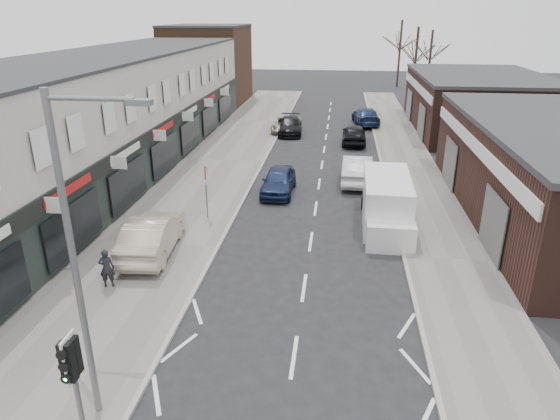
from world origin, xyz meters
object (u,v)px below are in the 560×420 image
(street_lamp, at_px, (79,250))
(pedestrian, at_px, (107,268))
(parked_car_right_c, at_px, (366,116))
(sedan_on_pavement, at_px, (152,235))
(parked_car_left_c, at_px, (286,124))
(traffic_light, at_px, (72,368))
(white_van, at_px, (387,204))
(parked_car_right_a, at_px, (357,169))
(parked_car_left_a, at_px, (279,181))
(parked_car_left_b, at_px, (290,126))
(parked_car_right_b, at_px, (354,134))
(warning_sign, at_px, (206,176))

(street_lamp, xyz_separation_m, pedestrian, (-2.57, 5.84, -3.75))
(pedestrian, xyz_separation_m, parked_car_right_c, (10.45, 30.20, -0.12))
(sedan_on_pavement, height_order, parked_car_left_c, sedan_on_pavement)
(traffic_light, distance_m, parked_car_right_c, 38.09)
(white_van, bearing_deg, parked_car_right_a, 102.09)
(parked_car_right_a, bearing_deg, parked_car_left_c, -64.08)
(street_lamp, distance_m, parked_car_left_a, 17.58)
(white_van, height_order, parked_car_left_b, white_van)
(traffic_light, bearing_deg, parked_car_left_c, 88.29)
(pedestrian, xyz_separation_m, parked_car_right_b, (9.29, 22.97, -0.11))
(pedestrian, distance_m, parked_car_right_c, 31.96)
(traffic_light, height_order, warning_sign, traffic_light)
(street_lamp, distance_m, sedan_on_pavement, 9.66)
(white_van, relative_size, parked_car_left_c, 1.30)
(white_van, distance_m, pedestrian, 12.74)
(traffic_light, height_order, parked_car_right_a, traffic_light)
(sedan_on_pavement, xyz_separation_m, pedestrian, (-0.64, -2.88, -0.06))
(parked_car_right_c, bearing_deg, parked_car_left_a, 68.24)
(parked_car_left_a, bearing_deg, parked_car_right_a, 30.35)
(street_lamp, relative_size, parked_car_right_a, 1.64)
(sedan_on_pavement, bearing_deg, traffic_light, 96.82)
(sedan_on_pavement, distance_m, parked_car_left_a, 9.29)
(parked_car_left_a, xyz_separation_m, parked_car_right_c, (5.55, 19.07, 0.03))
(sedan_on_pavement, xyz_separation_m, parked_car_left_a, (4.25, 8.26, -0.21))
(white_van, height_order, parked_car_left_a, white_van)
(street_lamp, bearing_deg, parked_car_left_a, 82.20)
(parked_car_left_c, relative_size, parked_car_right_a, 0.94)
(sedan_on_pavement, relative_size, parked_car_left_a, 1.17)
(white_van, distance_m, parked_car_right_b, 15.79)
(sedan_on_pavement, bearing_deg, parked_car_right_b, -118.13)
(warning_sign, distance_m, white_van, 8.63)
(warning_sign, bearing_deg, parked_car_left_b, 83.53)
(sedan_on_pavement, xyz_separation_m, parked_car_right_b, (8.65, 20.09, -0.17))
(parked_car_left_a, relative_size, parked_car_left_c, 0.91)
(parked_car_right_b, bearing_deg, traffic_light, 78.60)
(white_van, bearing_deg, parked_car_left_c, 111.02)
(street_lamp, distance_m, parked_car_right_b, 29.83)
(traffic_light, height_order, parked_car_right_b, traffic_light)
(sedan_on_pavement, bearing_deg, warning_sign, -112.36)
(traffic_light, distance_m, pedestrian, 7.71)
(parked_car_left_a, xyz_separation_m, parked_car_right_b, (4.40, 11.83, 0.05))
(warning_sign, bearing_deg, sedan_on_pavement, -107.53)
(parked_car_left_a, relative_size, parked_car_right_a, 0.86)
(warning_sign, height_order, parked_car_right_b, warning_sign)
(warning_sign, xyz_separation_m, parked_car_left_b, (2.13, 18.78, -1.52))
(street_lamp, height_order, parked_car_left_a, street_lamp)
(warning_sign, bearing_deg, parked_car_right_b, 65.31)
(parked_car_left_b, bearing_deg, warning_sign, -101.37)
(parked_car_left_b, bearing_deg, parked_car_left_c, 115.65)
(white_van, relative_size, parked_car_right_a, 1.23)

